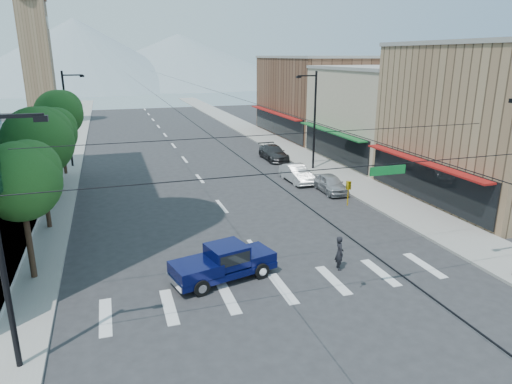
% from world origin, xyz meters
% --- Properties ---
extents(ground, '(160.00, 160.00, 0.00)m').
position_xyz_m(ground, '(0.00, 0.00, 0.00)').
color(ground, '#28282B').
rests_on(ground, ground).
extents(sidewalk_left, '(4.00, 120.00, 0.15)m').
position_xyz_m(sidewalk_left, '(-12.00, 40.00, 0.07)').
color(sidewalk_left, gray).
rests_on(sidewalk_left, ground).
extents(sidewalk_right, '(4.00, 120.00, 0.15)m').
position_xyz_m(sidewalk_right, '(12.00, 40.00, 0.07)').
color(sidewalk_right, gray).
rests_on(sidewalk_right, ground).
extents(shop_near, '(12.00, 14.00, 11.00)m').
position_xyz_m(shop_near, '(20.00, 10.00, 5.50)').
color(shop_near, '#8C6B4C').
rests_on(shop_near, ground).
extents(shop_mid, '(12.00, 14.00, 9.00)m').
position_xyz_m(shop_mid, '(20.00, 24.00, 4.50)').
color(shop_mid, tan).
rests_on(shop_mid, ground).
extents(shop_far, '(12.00, 18.00, 10.00)m').
position_xyz_m(shop_far, '(20.00, 40.00, 5.00)').
color(shop_far, brown).
rests_on(shop_far, ground).
extents(clock_tower, '(4.80, 4.80, 20.40)m').
position_xyz_m(clock_tower, '(-16.50, 62.00, 10.64)').
color(clock_tower, '#8C6B4C').
rests_on(clock_tower, ground).
extents(mountain_left, '(80.00, 80.00, 22.00)m').
position_xyz_m(mountain_left, '(-15.00, 150.00, 11.00)').
color(mountain_left, gray).
rests_on(mountain_left, ground).
extents(mountain_right, '(90.00, 90.00, 18.00)m').
position_xyz_m(mountain_right, '(20.00, 160.00, 9.00)').
color(mountain_right, gray).
rests_on(mountain_right, ground).
extents(tree_near, '(3.65, 3.64, 6.71)m').
position_xyz_m(tree_near, '(-11.07, 6.10, 4.99)').
color(tree_near, black).
rests_on(tree_near, ground).
extents(tree_midnear, '(4.09, 4.09, 7.52)m').
position_xyz_m(tree_midnear, '(-11.07, 13.10, 5.59)').
color(tree_midnear, black).
rests_on(tree_midnear, ground).
extents(tree_midfar, '(3.65, 3.64, 6.71)m').
position_xyz_m(tree_midfar, '(-11.07, 20.10, 4.99)').
color(tree_midfar, black).
rests_on(tree_midfar, ground).
extents(tree_far, '(4.09, 4.09, 7.52)m').
position_xyz_m(tree_far, '(-11.07, 27.10, 5.59)').
color(tree_far, black).
rests_on(tree_far, ground).
extents(signal_rig, '(21.80, 0.20, 9.00)m').
position_xyz_m(signal_rig, '(0.19, -1.00, 4.64)').
color(signal_rig, black).
rests_on(signal_rig, ground).
extents(lamp_pole_nw, '(2.00, 0.25, 9.00)m').
position_xyz_m(lamp_pole_nw, '(-10.67, 30.00, 4.94)').
color(lamp_pole_nw, black).
rests_on(lamp_pole_nw, ground).
extents(lamp_pole_ne, '(2.00, 0.25, 9.00)m').
position_xyz_m(lamp_pole_ne, '(10.67, 22.00, 4.94)').
color(lamp_pole_ne, black).
rests_on(lamp_pole_ne, ground).
extents(pickup_truck, '(5.36, 2.96, 1.72)m').
position_xyz_m(pickup_truck, '(-2.57, 3.22, 0.90)').
color(pickup_truck, '#080C3C').
rests_on(pickup_truck, ground).
extents(pedestrian, '(0.52, 0.70, 1.75)m').
position_xyz_m(pedestrian, '(3.22, 2.51, 0.88)').
color(pedestrian, black).
rests_on(pedestrian, ground).
extents(parked_car_near, '(1.84, 4.18, 1.40)m').
position_xyz_m(parked_car_near, '(8.98, 14.82, 0.70)').
color(parked_car_near, '#A0A0A4').
rests_on(parked_car_near, ground).
extents(parked_car_mid, '(1.64, 4.45, 1.46)m').
position_xyz_m(parked_car_mid, '(7.63, 18.44, 0.73)').
color(parked_car_mid, silver).
rests_on(parked_car_mid, ground).
extents(parked_car_far, '(2.06, 5.03, 1.46)m').
position_xyz_m(parked_car_far, '(8.72, 27.15, 0.73)').
color(parked_car_far, '#292A2C').
rests_on(parked_car_far, ground).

